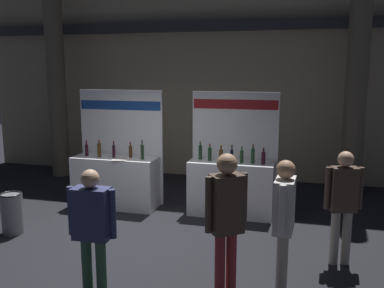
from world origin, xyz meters
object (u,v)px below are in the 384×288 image
object	(u,v)px
exhibitor_booth_0	(116,177)
visitor_2	(284,215)
visitor_4	(226,214)
visitor_3	(92,223)
visitor_1	(343,199)
exhibitor_booth_1	(231,183)
trash_bin	(12,213)

from	to	relation	value
exhibitor_booth_0	visitor_2	distance (m)	4.27
visitor_2	visitor_4	bearing A→B (deg)	122.18
visitor_3	visitor_4	xyz separation A→B (m)	(1.53, 0.35, 0.12)
visitor_2	exhibitor_booth_0	bearing A→B (deg)	56.11
visitor_1	visitor_4	world-z (taller)	visitor_4
exhibitor_booth_1	visitor_3	distance (m)	3.59
exhibitor_booth_0	visitor_1	xyz separation A→B (m)	(4.15, -1.57, 0.35)
visitor_2	visitor_4	size ratio (longest dim) A/B	0.94
trash_bin	visitor_1	world-z (taller)	visitor_1
exhibitor_booth_0	exhibitor_booth_1	distance (m)	2.32
visitor_4	exhibitor_booth_0	bearing A→B (deg)	96.00
exhibitor_booth_0	visitor_4	distance (m)	4.04
visitor_1	exhibitor_booth_1	bearing A→B (deg)	-55.89
exhibitor_booth_1	visitor_1	bearing A→B (deg)	-42.52
trash_bin	visitor_4	xyz separation A→B (m)	(3.84, -1.17, 0.74)
trash_bin	visitor_3	xyz separation A→B (m)	(2.32, -1.52, 0.62)
visitor_2	visitor_3	world-z (taller)	visitor_2
visitor_2	exhibitor_booth_1	bearing A→B (deg)	25.08
exhibitor_booth_0	exhibitor_booth_1	xyz separation A→B (m)	(2.31, 0.11, 0.01)
exhibitor_booth_1	trash_bin	xyz separation A→B (m)	(-3.42, -1.87, -0.26)
visitor_1	trash_bin	bearing A→B (deg)	-11.27
visitor_1	visitor_3	bearing A→B (deg)	16.99
visitor_3	visitor_1	bearing A→B (deg)	28.68
visitor_1	exhibitor_booth_0	bearing A→B (deg)	-34.11
visitor_1	visitor_2	distance (m)	1.27
visitor_1	visitor_4	xyz separation A→B (m)	(-1.41, -1.36, 0.13)
exhibitor_booth_0	visitor_4	bearing A→B (deg)	-46.93
exhibitor_booth_1	visitor_2	size ratio (longest dim) A/B	1.37
exhibitor_booth_1	exhibitor_booth_0	bearing A→B (deg)	-177.29
exhibitor_booth_1	trash_bin	world-z (taller)	exhibitor_booth_1
exhibitor_booth_1	visitor_4	bearing A→B (deg)	-82.03
exhibitor_booth_1	visitor_2	world-z (taller)	exhibitor_booth_1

